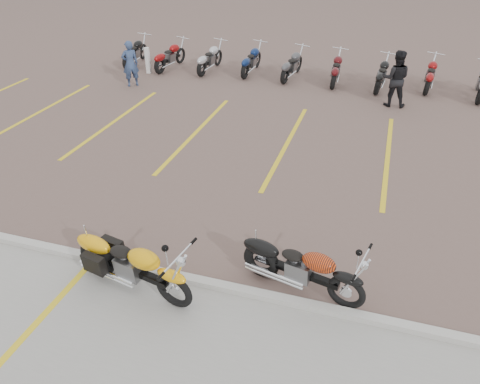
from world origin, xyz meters
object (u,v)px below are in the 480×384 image
object	(u,v)px
person_b	(395,79)
bollard	(148,60)
person_a	(130,64)
flame_cruiser	(299,269)
yellow_cruiser	(131,266)

from	to	relation	value
person_b	bollard	bearing A→B (deg)	-6.59
person_a	bollard	xyz separation A→B (m)	(-0.15, 1.59, -0.31)
flame_cruiser	person_a	xyz separation A→B (m)	(-7.97, 8.81, 0.36)
bollard	person_a	bearing A→B (deg)	-84.58
yellow_cruiser	person_b	xyz separation A→B (m)	(3.88, 10.37, 0.42)
flame_cruiser	bollard	size ratio (longest dim) A/B	2.17
person_a	bollard	size ratio (longest dim) A/B	1.63
yellow_cruiser	person_a	world-z (taller)	person_a
yellow_cruiser	flame_cruiser	bearing A→B (deg)	28.59
flame_cruiser	person_b	bearing A→B (deg)	95.92
person_b	flame_cruiser	bearing A→B (deg)	81.43
person_b	bollard	size ratio (longest dim) A/B	1.81
yellow_cruiser	person_a	distance (m)	10.98
flame_cruiser	bollard	xyz separation A→B (m)	(-8.12, 10.40, 0.05)
person_a	person_b	bearing A→B (deg)	143.62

